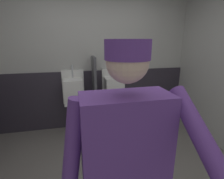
{
  "coord_description": "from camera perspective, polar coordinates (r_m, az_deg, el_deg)",
  "views": [
    {
      "loc": [
        -0.39,
        -1.58,
        1.66
      ],
      "look_at": [
        -0.06,
        -0.16,
        1.25
      ],
      "focal_mm": 27.54,
      "sensor_mm": 36.0,
      "label": 1
    }
  ],
  "objects": [
    {
      "name": "wainscot_band_back",
      "position": [
        3.44,
        -5.85,
        -2.95
      ],
      "size": [
        3.71,
        0.03,
        1.11
      ],
      "primitive_type": "cube",
      "color": "#2D2833",
      "rests_on": "ground_plane"
    },
    {
      "name": "wall_back",
      "position": [
        3.34,
        -6.43,
        11.39
      ],
      "size": [
        4.31,
        0.12,
        2.81
      ],
      "primitive_type": "cube",
      "color": "#B2B2AD",
      "rests_on": "ground_plane"
    },
    {
      "name": "urinal_middle",
      "position": [
        3.3,
        0.47,
        0.31
      ],
      "size": [
        0.4,
        0.34,
        1.24
      ],
      "color": "white",
      "rests_on": "ground_plane"
    },
    {
      "name": "privacy_divider_panel",
      "position": [
        3.13,
        -5.93,
        2.61
      ],
      "size": [
        0.04,
        0.4,
        0.9
      ],
      "primitive_type": "cube",
      "color": "#4C4C51"
    },
    {
      "name": "person",
      "position": [
        1.09,
        4.47,
        -22.64
      ],
      "size": [
        0.71,
        0.6,
        1.67
      ],
      "color": "#2D3342",
      "rests_on": "ground_plane"
    },
    {
      "name": "urinal_left",
      "position": [
        3.22,
        -12.64,
        -0.5
      ],
      "size": [
        0.4,
        0.34,
        1.24
      ],
      "color": "white",
      "rests_on": "ground_plane"
    }
  ]
}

